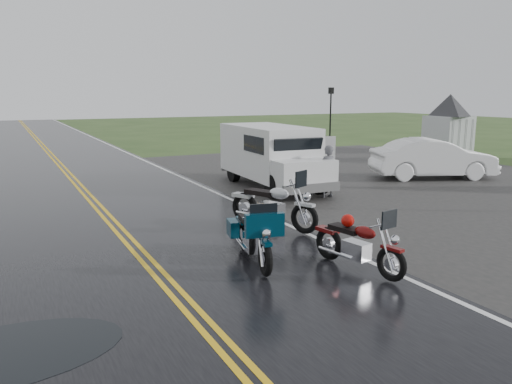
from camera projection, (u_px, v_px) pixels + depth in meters
ground at (165, 283)px, 8.62m from camera, size 120.00×120.00×0.00m
road at (80, 187)px, 17.35m from camera, size 8.00×100.00×0.04m
parking_pad at (421, 184)px, 17.91m from camera, size 14.00×24.00×0.03m
visitor_center at (450, 109)px, 27.59m from camera, size 16.00×10.00×4.80m
motorcycle_red at (392, 251)px, 8.44m from camera, size 1.08×2.15×1.21m
motorcycle_teal at (265, 244)px, 8.67m from camera, size 1.25×2.30×1.29m
motorcycle_silver at (305, 206)px, 11.29m from camera, size 1.81×2.56×1.43m
van_white at (274, 165)px, 15.22m from camera, size 2.38×5.63×2.17m
person_at_van at (327, 173)px, 15.46m from camera, size 0.64×0.47×1.62m
sedan_white at (433, 159)px, 19.06m from camera, size 4.85×3.23×1.51m
lamp_post_far_right at (330, 120)px, 26.97m from camera, size 0.31×0.31×3.59m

